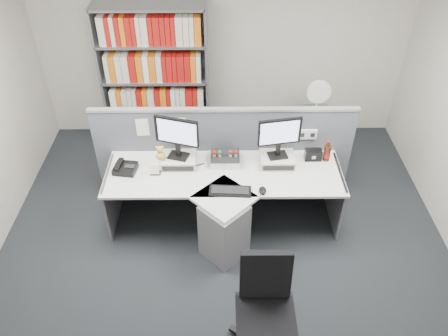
{
  "coord_description": "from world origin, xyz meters",
  "views": [
    {
      "loc": [
        -0.03,
        -2.97,
        3.85
      ],
      "look_at": [
        0.0,
        0.65,
        0.92
      ],
      "focal_mm": 35.93,
      "sensor_mm": 36.0,
      "label": 1
    }
  ],
  "objects_px": {
    "keyboard": "(230,191)",
    "mouse": "(263,190)",
    "monitor_right": "(279,135)",
    "speaker": "(313,155)",
    "desktop_pc": "(225,159)",
    "desk_fan": "(318,94)",
    "desk_calendar": "(155,170)",
    "cola_bottle": "(327,153)",
    "filing_cabinet": "(312,138)",
    "shelving_unit": "(156,81)",
    "desk_phone": "(125,168)",
    "monitor_left": "(177,135)",
    "office_chair": "(265,307)",
    "desk": "(224,204)"
  },
  "relations": [
    {
      "from": "desk_fan",
      "to": "office_chair",
      "type": "xyz_separation_m",
      "value": [
        -0.86,
        -2.77,
        -0.46
      ]
    },
    {
      "from": "desk_phone",
      "to": "filing_cabinet",
      "type": "height_order",
      "value": "desk_phone"
    },
    {
      "from": "desk_calendar",
      "to": "monitor_right",
      "type": "bearing_deg",
      "value": 7.32
    },
    {
      "from": "monitor_right",
      "to": "mouse",
      "type": "relative_size",
      "value": 3.95
    },
    {
      "from": "desk",
      "to": "monitor_right",
      "type": "distance_m",
      "value": 0.96
    },
    {
      "from": "monitor_left",
      "to": "desk_calendar",
      "type": "bearing_deg",
      "value": -145.04
    },
    {
      "from": "desktop_pc",
      "to": "filing_cabinet",
      "type": "height_order",
      "value": "desktop_pc"
    },
    {
      "from": "monitor_right",
      "to": "desktop_pc",
      "type": "height_order",
      "value": "monitor_right"
    },
    {
      "from": "desktop_pc",
      "to": "filing_cabinet",
      "type": "bearing_deg",
      "value": 39.66
    },
    {
      "from": "desktop_pc",
      "to": "cola_bottle",
      "type": "relative_size",
      "value": 1.24
    },
    {
      "from": "desktop_pc",
      "to": "desk_phone",
      "type": "bearing_deg",
      "value": -172.05
    },
    {
      "from": "monitor_left",
      "to": "filing_cabinet",
      "type": "xyz_separation_m",
      "value": [
        1.7,
        1.02,
        -0.77
      ]
    },
    {
      "from": "monitor_left",
      "to": "office_chair",
      "type": "xyz_separation_m",
      "value": [
        0.84,
        -1.76,
        -0.56
      ]
    },
    {
      "from": "monitor_left",
      "to": "mouse",
      "type": "bearing_deg",
      "value": -28.25
    },
    {
      "from": "cola_bottle",
      "to": "desk_fan",
      "type": "bearing_deg",
      "value": 87.62
    },
    {
      "from": "cola_bottle",
      "to": "mouse",
      "type": "bearing_deg",
      "value": -144.54
    },
    {
      "from": "keyboard",
      "to": "desk_phone",
      "type": "xyz_separation_m",
      "value": [
        -1.15,
        0.36,
        0.02
      ]
    },
    {
      "from": "cola_bottle",
      "to": "filing_cabinet",
      "type": "height_order",
      "value": "cola_bottle"
    },
    {
      "from": "speaker",
      "to": "desk_fan",
      "type": "height_order",
      "value": "desk_fan"
    },
    {
      "from": "monitor_right",
      "to": "mouse",
      "type": "distance_m",
      "value": 0.64
    },
    {
      "from": "desk",
      "to": "desk_phone",
      "type": "distance_m",
      "value": 1.16
    },
    {
      "from": "filing_cabinet",
      "to": "shelving_unit",
      "type": "bearing_deg",
      "value": 167.93
    },
    {
      "from": "desk_phone",
      "to": "speaker",
      "type": "bearing_deg",
      "value": 5.24
    },
    {
      "from": "monitor_left",
      "to": "speaker",
      "type": "relative_size",
      "value": 2.64
    },
    {
      "from": "keyboard",
      "to": "shelving_unit",
      "type": "height_order",
      "value": "shelving_unit"
    },
    {
      "from": "desk_phone",
      "to": "speaker",
      "type": "distance_m",
      "value": 2.11
    },
    {
      "from": "speaker",
      "to": "desk_calendar",
      "type": "bearing_deg",
      "value": -172.06
    },
    {
      "from": "shelving_unit",
      "to": "desk_fan",
      "type": "bearing_deg",
      "value": -12.08
    },
    {
      "from": "mouse",
      "to": "desk_fan",
      "type": "xyz_separation_m",
      "value": [
        0.8,
        1.5,
        0.28
      ]
    },
    {
      "from": "monitor_right",
      "to": "desktop_pc",
      "type": "distance_m",
      "value": 0.68
    },
    {
      "from": "desk",
      "to": "desk_fan",
      "type": "xyz_separation_m",
      "value": [
        1.2,
        1.4,
        0.57
      ]
    },
    {
      "from": "speaker",
      "to": "desk_fan",
      "type": "relative_size",
      "value": 0.36
    },
    {
      "from": "monitor_right",
      "to": "cola_bottle",
      "type": "distance_m",
      "value": 0.64
    },
    {
      "from": "cola_bottle",
      "to": "filing_cabinet",
      "type": "bearing_deg",
      "value": 87.62
    },
    {
      "from": "monitor_right",
      "to": "keyboard",
      "type": "xyz_separation_m",
      "value": [
        -0.54,
        -0.48,
        -0.37
      ]
    },
    {
      "from": "desktop_pc",
      "to": "office_chair",
      "type": "height_order",
      "value": "office_chair"
    },
    {
      "from": "monitor_right",
      "to": "speaker",
      "type": "height_order",
      "value": "monitor_right"
    },
    {
      "from": "mouse",
      "to": "desk_fan",
      "type": "distance_m",
      "value": 1.72
    },
    {
      "from": "desk_calendar",
      "to": "office_chair",
      "type": "distance_m",
      "value": 1.93
    },
    {
      "from": "keyboard",
      "to": "desk_phone",
      "type": "bearing_deg",
      "value": 162.67
    },
    {
      "from": "speaker",
      "to": "desk_phone",
      "type": "bearing_deg",
      "value": -174.76
    },
    {
      "from": "desk_calendar",
      "to": "speaker",
      "type": "bearing_deg",
      "value": 7.94
    },
    {
      "from": "monitor_left",
      "to": "cola_bottle",
      "type": "distance_m",
      "value": 1.69
    },
    {
      "from": "speaker",
      "to": "desktop_pc",
      "type": "bearing_deg",
      "value": -177.8
    },
    {
      "from": "keyboard",
      "to": "mouse",
      "type": "relative_size",
      "value": 3.66
    },
    {
      "from": "desktop_pc",
      "to": "desk_calendar",
      "type": "height_order",
      "value": "desk_calendar"
    },
    {
      "from": "monitor_left",
      "to": "desktop_pc",
      "type": "distance_m",
      "value": 0.63
    },
    {
      "from": "filing_cabinet",
      "to": "desktop_pc",
      "type": "bearing_deg",
      "value": -140.34
    },
    {
      "from": "desk_phone",
      "to": "shelving_unit",
      "type": "distance_m",
      "value": 1.61
    },
    {
      "from": "desk_phone",
      "to": "cola_bottle",
      "type": "height_order",
      "value": "cola_bottle"
    }
  ]
}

